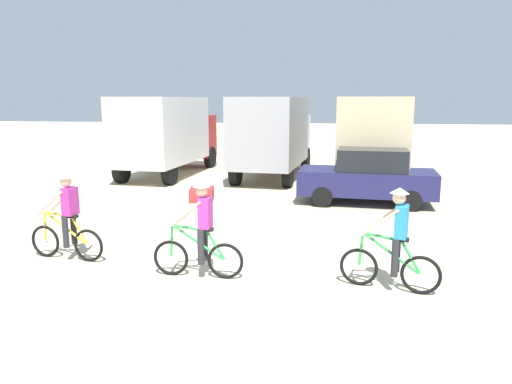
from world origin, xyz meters
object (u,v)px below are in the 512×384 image
(cyclist_near_camera, at_px, (394,243))
(sedan_parked, at_px, (368,176))
(cyclist_cowboy_hat, at_px, (200,233))
(box_truck_avon_van, at_px, (167,132))
(supply_crate, at_px, (202,194))
(cyclist_orange_shirt, at_px, (67,220))
(box_truck_tan_camper, at_px, (376,136))
(box_truck_grey_hauler, at_px, (273,133))

(cyclist_near_camera, bearing_deg, sedan_parked, 88.47)
(cyclist_cowboy_hat, bearing_deg, sedan_parked, 62.48)
(cyclist_near_camera, bearing_deg, box_truck_avon_van, 123.56)
(box_truck_avon_van, xyz_separation_m, sedan_parked, (8.08, -4.78, -0.99))
(cyclist_near_camera, bearing_deg, supply_crate, 126.72)
(cyclist_orange_shirt, bearing_deg, box_truck_avon_van, 97.67)
(box_truck_avon_van, height_order, cyclist_cowboy_hat, box_truck_avon_van)
(cyclist_orange_shirt, xyz_separation_m, cyclist_cowboy_hat, (2.95, -0.61, 0.00))
(cyclist_orange_shirt, relative_size, cyclist_near_camera, 1.00)
(box_truck_avon_van, bearing_deg, sedan_parked, -30.58)
(box_truck_avon_van, height_order, box_truck_tan_camper, same)
(cyclist_cowboy_hat, relative_size, cyclist_near_camera, 1.00)
(box_truck_grey_hauler, distance_m, cyclist_orange_shirt, 11.69)
(cyclist_orange_shirt, distance_m, supply_crate, 6.29)
(box_truck_tan_camper, height_order, cyclist_orange_shirt, box_truck_tan_camper)
(sedan_parked, height_order, cyclist_near_camera, cyclist_near_camera)
(cyclist_cowboy_hat, bearing_deg, box_truck_grey_hauler, 89.32)
(box_truck_tan_camper, relative_size, cyclist_near_camera, 3.85)
(box_truck_grey_hauler, xyz_separation_m, cyclist_orange_shirt, (-3.09, -11.22, -1.03))
(sedan_parked, relative_size, cyclist_cowboy_hat, 2.38)
(box_truck_tan_camper, distance_m, cyclist_orange_shirt, 12.40)
(sedan_parked, distance_m, supply_crate, 5.37)
(box_truck_avon_van, relative_size, box_truck_tan_camper, 0.99)
(box_truck_avon_van, relative_size, cyclist_near_camera, 3.80)
(box_truck_avon_van, xyz_separation_m, cyclist_orange_shirt, (1.50, -11.14, -1.03))
(box_truck_tan_camper, bearing_deg, sedan_parked, -99.31)
(cyclist_cowboy_hat, bearing_deg, box_truck_avon_van, 110.75)
(box_truck_avon_van, bearing_deg, box_truck_tan_camper, -7.15)
(box_truck_grey_hauler, distance_m, cyclist_cowboy_hat, 11.88)
(box_truck_grey_hauler, xyz_separation_m, cyclist_near_camera, (3.30, -11.98, -1.03))
(box_truck_grey_hauler, bearing_deg, box_truck_avon_van, -178.96)
(box_truck_grey_hauler, xyz_separation_m, cyclist_cowboy_hat, (-0.14, -11.83, -1.03))
(sedan_parked, bearing_deg, box_truck_grey_hauler, 125.68)
(supply_crate, bearing_deg, sedan_parked, 2.54)
(box_truck_avon_van, bearing_deg, supply_crate, -61.17)
(box_truck_avon_van, relative_size, box_truck_grey_hauler, 1.00)
(cyclist_orange_shirt, xyz_separation_m, supply_crate, (1.26, 6.12, -0.64))
(box_truck_grey_hauler, bearing_deg, supply_crate, -109.78)
(sedan_parked, xyz_separation_m, cyclist_near_camera, (-0.19, -7.12, -0.04))
(sedan_parked, bearing_deg, cyclist_near_camera, -91.53)
(cyclist_cowboy_hat, xyz_separation_m, supply_crate, (-1.69, 6.73, -0.64))
(box_truck_avon_van, bearing_deg, cyclist_near_camera, -56.44)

